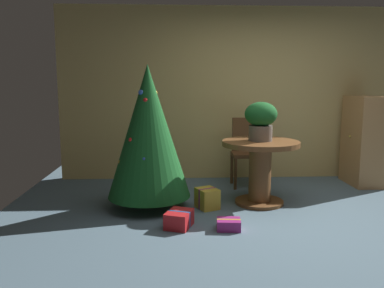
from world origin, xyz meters
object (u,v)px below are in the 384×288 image
wooden_chair_far (246,148)px  gift_box_red (179,219)px  round_dining_table (260,164)px  holiday_tree (148,131)px  flower_vase (261,119)px  gift_box_purple (229,224)px  gift_box_gold (207,198)px  wooden_cabinet (365,141)px

wooden_chair_far → gift_box_red: bearing=-120.8°
round_dining_table → holiday_tree: holiday_tree is taller
flower_vase → gift_box_purple: flower_vase is taller
round_dining_table → gift_box_red: round_dining_table is taller
flower_vase → gift_box_gold: flower_vase is taller
gift_box_purple → round_dining_table: bearing=59.8°
holiday_tree → gift_box_red: 1.13m
round_dining_table → flower_vase: bearing=90.0°
wooden_chair_far → gift_box_purple: (-0.50, -1.77, -0.49)m
gift_box_gold → wooden_cabinet: wooden_cabinet is taller
wooden_chair_far → holiday_tree: bearing=-143.8°
round_dining_table → holiday_tree: (-1.34, -0.07, 0.41)m
gift_box_gold → gift_box_purple: bearing=-77.3°
round_dining_table → gift_box_gold: (-0.66, -0.16, -0.38)m
flower_vase → gift_box_purple: size_ratio=1.82×
round_dining_table → gift_box_gold: bearing=-166.0°
holiday_tree → round_dining_table: bearing=3.1°
round_dining_table → gift_box_red: bearing=-142.6°
wooden_chair_far → wooden_cabinet: bearing=-1.0°
gift_box_red → gift_box_purple: 0.51m
wooden_chair_far → wooden_cabinet: wooden_cabinet is taller
gift_box_red → round_dining_table: bearing=37.4°
wooden_chair_far → holiday_tree: 1.70m
wooden_chair_far → gift_box_purple: size_ratio=3.79×
gift_box_purple → holiday_tree: bearing=136.9°
flower_vase → holiday_tree: holiday_tree is taller
gift_box_red → wooden_cabinet: wooden_cabinet is taller
gift_box_red → gift_box_purple: bearing=-10.8°
holiday_tree → gift_box_red: size_ratio=4.55×
wooden_chair_far → holiday_tree: (-1.34, -0.98, 0.37)m
gift_box_gold → wooden_cabinet: (2.38, 1.04, 0.52)m
flower_vase → gift_box_red: size_ratio=1.27×
round_dining_table → wooden_cabinet: 1.94m
flower_vase → gift_box_purple: 1.42m
gift_box_purple → gift_box_red: bearing=169.2°
round_dining_table → gift_box_red: (-1.00, -0.77, -0.42)m
gift_box_purple → gift_box_gold: gift_box_gold is taller
flower_vase → gift_box_red: (-1.00, -0.79, -0.96)m
flower_vase → holiday_tree: 1.35m
wooden_chair_far → holiday_tree: holiday_tree is taller
holiday_tree → gift_box_gold: (0.68, -0.09, -0.79)m
round_dining_table → gift_box_gold: round_dining_table is taller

